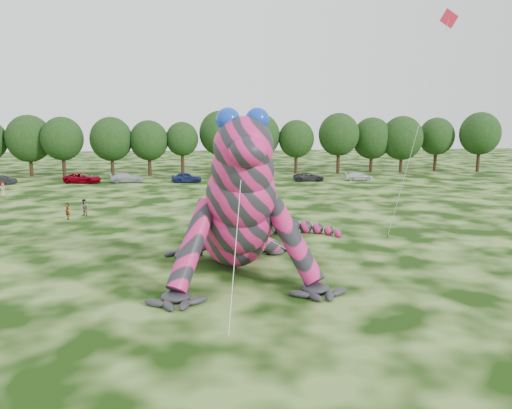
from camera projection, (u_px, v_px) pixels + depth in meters
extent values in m
plane|color=#16330A|center=(127.00, 301.00, 25.74)|extent=(240.00, 240.00, 0.00)
cube|color=red|center=(449.00, 19.00, 34.03)|extent=(1.56, 0.95, 1.17)
cylinder|color=silver|center=(416.00, 136.00, 36.68)|extent=(0.02, 0.02, 16.44)
cylinder|color=#382314|center=(387.00, 236.00, 39.31)|extent=(0.08, 0.08, 0.24)
imported|color=black|center=(2.00, 180.00, 70.61)|extent=(3.93, 1.68, 1.26)
imported|color=maroon|center=(83.00, 178.00, 71.87)|extent=(5.65, 3.37, 1.47)
imported|color=#AAAFB3|center=(127.00, 178.00, 72.56)|extent=(5.04, 2.60, 1.40)
imported|color=#161E4E|center=(187.00, 177.00, 72.53)|extent=(4.42, 1.92, 1.48)
imported|color=silver|center=(246.00, 179.00, 71.86)|extent=(3.92, 1.55, 1.27)
imported|color=#28282A|center=(309.00, 177.00, 74.15)|extent=(4.62, 2.16, 1.28)
imported|color=silver|center=(359.00, 176.00, 74.78)|extent=(4.52, 2.45, 1.24)
imported|color=gray|center=(84.00, 208.00, 47.71)|extent=(1.01, 0.96, 1.64)
imported|color=gray|center=(261.00, 194.00, 55.23)|extent=(1.32, 1.36, 1.87)
imported|color=gray|center=(215.00, 216.00, 43.17)|extent=(1.04, 1.72, 1.77)
imported|color=gray|center=(258.00, 190.00, 59.52)|extent=(0.98, 0.55, 1.58)
imported|color=gray|center=(67.00, 211.00, 46.06)|extent=(0.63, 0.68, 1.56)
imported|color=gray|center=(3.00, 189.00, 59.01)|extent=(1.08, 0.91, 1.87)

